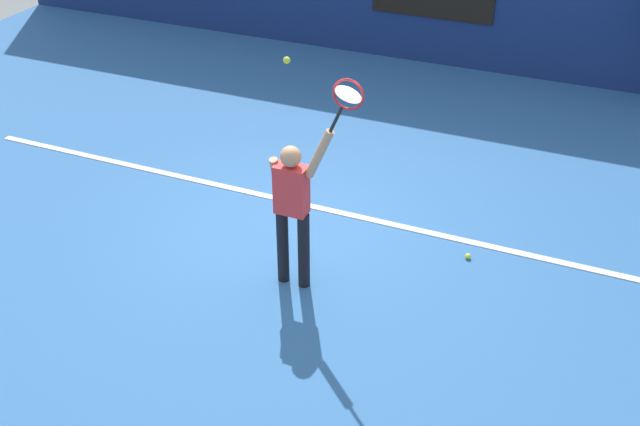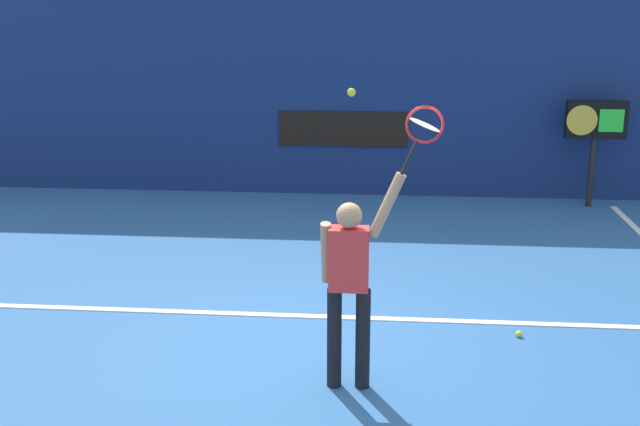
# 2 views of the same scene
# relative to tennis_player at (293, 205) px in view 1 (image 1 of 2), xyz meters

# --- Properties ---
(ground_plane) EXTENTS (18.00, 18.00, 0.00)m
(ground_plane) POSITION_rel_tennis_player_xyz_m (-0.46, 0.96, -1.01)
(ground_plane) COLOR #2D609E
(sponsor_banner_center) EXTENTS (2.20, 0.03, 0.60)m
(sponsor_banner_center) POSITION_rel_tennis_player_xyz_m (-0.46, 6.91, 0.14)
(sponsor_banner_center) COLOR black
(court_baseline) EXTENTS (10.00, 0.10, 0.01)m
(court_baseline) POSITION_rel_tennis_player_xyz_m (-0.46, 1.51, -1.00)
(court_baseline) COLOR white
(court_baseline) RESTS_ON ground_plane
(tennis_player) EXTENTS (0.71, 0.31, 1.96)m
(tennis_player) POSITION_rel_tennis_player_xyz_m (0.00, 0.00, 0.00)
(tennis_player) COLOR black
(tennis_player) RESTS_ON ground_plane
(tennis_racket) EXTENTS (0.41, 0.27, 0.62)m
(tennis_racket) POSITION_rel_tennis_player_xyz_m (0.58, -0.00, 1.31)
(tennis_racket) COLOR black
(tennis_ball) EXTENTS (0.07, 0.07, 0.07)m
(tennis_ball) POSITION_rel_tennis_player_xyz_m (0.00, -0.06, 1.60)
(tennis_ball) COLOR #CCE033
(spare_ball) EXTENTS (0.07, 0.07, 0.07)m
(spare_ball) POSITION_rel_tennis_player_xyz_m (1.68, 1.18, -0.98)
(spare_ball) COLOR #CCE033
(spare_ball) RESTS_ON ground_plane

